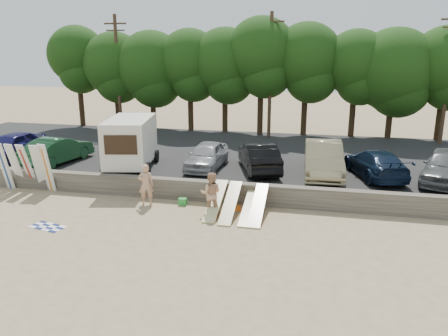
{
  "coord_description": "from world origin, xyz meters",
  "views": [
    {
      "loc": [
        5.69,
        -16.43,
        7.15
      ],
      "look_at": [
        1.41,
        3.0,
        1.7
      ],
      "focal_mm": 35.0,
      "sensor_mm": 36.0,
      "label": 1
    }
  ],
  "objects": [
    {
      "name": "car_6",
      "position": [
        11.94,
        6.26,
        1.54
      ],
      "size": [
        3.48,
        5.28,
        1.67
      ],
      "primitive_type": "imported",
      "rotation": [
        0.0,
        0.0,
        -0.34
      ],
      "color": "#545659",
      "rests_on": "parking_lot"
    },
    {
      "name": "beachgoer_a",
      "position": [
        -2.11,
        1.89,
        0.98
      ],
      "size": [
        0.84,
        0.72,
        1.96
      ],
      "primitive_type": "imported",
      "rotation": [
        0.0,
        0.0,
        3.55
      ],
      "color": "tan",
      "rests_on": "ground"
    },
    {
      "name": "utility_poles",
      "position": [
        2.0,
        16.0,
        5.43
      ],
      "size": [
        25.8,
        0.26,
        9.0
      ],
      "color": "#473321",
      "rests_on": "parking_lot"
    },
    {
      "name": "surfboard_upright_4",
      "position": [
        -7.73,
        2.53,
        1.29
      ],
      "size": [
        0.58,
        0.59,
        2.57
      ],
      "primitive_type": "cube",
      "rotation": [
        0.18,
        0.0,
        -0.17
      ],
      "color": "white",
      "rests_on": "ground"
    },
    {
      "name": "beachgoer_b",
      "position": [
        1.18,
        1.33,
        0.96
      ],
      "size": [
        1.02,
        0.85,
        1.93
      ],
      "primitive_type": "imported",
      "rotation": [
        0.0,
        0.0,
        3.27
      ],
      "color": "tan",
      "rests_on": "ground"
    },
    {
      "name": "car_2",
      "position": [
        -0.3,
        6.33,
        1.43
      ],
      "size": [
        1.86,
        4.32,
        1.45
      ],
      "primitive_type": "imported",
      "rotation": [
        0.0,
        0.0,
        -0.03
      ],
      "color": "#98989D",
      "rests_on": "parking_lot"
    },
    {
      "name": "beach_towel",
      "position": [
        -5.1,
        -1.57,
        0.01
      ],
      "size": [
        1.81,
        1.81,
        0.0
      ],
      "primitive_type": "plane",
      "rotation": [
        0.0,
        0.0,
        -0.24
      ],
      "color": "white",
      "rests_on": "ground"
    },
    {
      "name": "car_4",
      "position": [
        6.0,
        6.27,
        1.58
      ],
      "size": [
        2.13,
        5.45,
        1.77
      ],
      "primitive_type": "imported",
      "rotation": [
        0.0,
        0.0,
        0.05
      ],
      "color": "#8D8059",
      "rests_on": "parking_lot"
    },
    {
      "name": "surfboard_low_2",
      "position": [
        2.89,
        1.5,
        0.41
      ],
      "size": [
        0.56,
        2.92,
        0.82
      ],
      "primitive_type": "cube",
      "rotation": [
        0.25,
        0.0,
        0.0
      ],
      "color": "#D3CB85",
      "rests_on": "ground"
    },
    {
      "name": "box_trailer",
      "position": [
        -4.39,
        5.41,
        2.27
      ],
      "size": [
        3.2,
        4.74,
        2.8
      ],
      "rotation": [
        0.0,
        0.0,
        0.21
      ],
      "color": "beige",
      "rests_on": "parking_lot"
    },
    {
      "name": "parking_lot",
      "position": [
        0.0,
        10.5,
        0.35
      ],
      "size": [
        44.0,
        14.5,
        0.7
      ],
      "primitive_type": "cube",
      "color": "#282828",
      "rests_on": "ground"
    },
    {
      "name": "car_0",
      "position": [
        -12.22,
        5.71,
        1.52
      ],
      "size": [
        2.2,
        4.89,
        1.63
      ],
      "primitive_type": "imported",
      "rotation": [
        0.0,
        0.0,
        -0.06
      ],
      "color": "#161549",
      "rests_on": "parking_lot"
    },
    {
      "name": "seawall",
      "position": [
        0.0,
        3.0,
        0.5
      ],
      "size": [
        44.0,
        0.5,
        1.0
      ],
      "primitive_type": "cube",
      "color": "#6B6356",
      "rests_on": "ground"
    },
    {
      "name": "surfboard_upright_0",
      "position": [
        -10.11,
        2.41,
        1.28
      ],
      "size": [
        0.57,
        0.66,
        2.56
      ],
      "primitive_type": "cube",
      "rotation": [
        0.21,
        0.0,
        -0.13
      ],
      "color": "white",
      "rests_on": "ground"
    },
    {
      "name": "surfboard_upright_2",
      "position": [
        -8.92,
        2.62,
        1.25
      ],
      "size": [
        0.62,
        0.9,
        2.5
      ],
      "primitive_type": "cube",
      "rotation": [
        0.3,
        0.0,
        -0.16
      ],
      "color": "white",
      "rests_on": "ground"
    },
    {
      "name": "car_3",
      "position": [
        2.6,
        6.38,
        1.47
      ],
      "size": [
        3.05,
        4.94,
        1.54
      ],
      "primitive_type": "imported",
      "rotation": [
        0.0,
        0.0,
        3.47
      ],
      "color": "black",
      "rests_on": "parking_lot"
    },
    {
      "name": "ground",
      "position": [
        0.0,
        0.0,
        0.0
      ],
      "size": [
        120.0,
        120.0,
        0.0
      ],
      "primitive_type": "plane",
      "color": "tan",
      "rests_on": "ground"
    },
    {
      "name": "gear_bag",
      "position": [
        2.24,
        2.01,
        0.11
      ],
      "size": [
        0.37,
        0.34,
        0.22
      ],
      "primitive_type": "cube",
      "rotation": [
        0.0,
        0.0,
        0.38
      ],
      "color": "orange",
      "rests_on": "ground"
    },
    {
      "name": "cooler",
      "position": [
        -0.41,
        2.17,
        0.16
      ],
      "size": [
        0.39,
        0.32,
        0.32
      ],
      "primitive_type": "cube",
      "rotation": [
        0.0,
        0.0,
        0.05
      ],
      "color": "green",
      "rests_on": "ground"
    },
    {
      "name": "surfboard_low_1",
      "position": [
        2.05,
        1.43,
        0.57
      ],
      "size": [
        0.56,
        2.82,
        1.14
      ],
      "primitive_type": "cube",
      "rotation": [
        0.37,
        0.0,
        0.0
      ],
      "color": "#D3CB85",
      "rests_on": "ground"
    },
    {
      "name": "treeline",
      "position": [
        0.49,
        17.55,
        6.14
      ],
      "size": [
        33.54,
        6.05,
        8.84
      ],
      "color": "#382616",
      "rests_on": "parking_lot"
    },
    {
      "name": "surfboard_low_0",
      "position": [
        1.33,
        1.59,
        0.56
      ],
      "size": [
        0.56,
        2.84,
        1.11
      ],
      "primitive_type": "cube",
      "rotation": [
        0.36,
        0.0,
        0.0
      ],
      "color": "#D3CB85",
      "rests_on": "ground"
    },
    {
      "name": "surfboard_low_3",
      "position": [
        3.29,
        1.46,
        0.55
      ],
      "size": [
        0.56,
        2.84,
        1.09
      ],
      "primitive_type": "cube",
      "rotation": [
        0.35,
        0.0,
        0.0
      ],
      "color": "#D3CB85",
      "rests_on": "ground"
    },
    {
      "name": "surfboard_upright_1",
      "position": [
        -9.59,
        2.61,
        1.25
      ],
      "size": [
        0.57,
        0.86,
        2.5
      ],
      "primitive_type": "cube",
      "rotation": [
        0.3,
        0.0,
        -0.09
      ],
      "color": "white",
      "rests_on": "ground"
    },
    {
      "name": "surfboard_upright_3",
      "position": [
        -8.2,
        2.57,
        1.26
      ],
      "size": [
        0.6,
        0.82,
        2.52
      ],
      "primitive_type": "cube",
      "rotation": [
        0.27,
        0.0,
        0.14
      ],
      "color": "white",
      "rests_on": "ground"
    },
    {
      "name": "car_5",
      "position": [
        8.64,
        6.55,
        1.41
      ],
      "size": [
        3.3,
        5.28,
        1.43
      ],
      "primitive_type": "imported",
      "rotation": [
        0.0,
        0.0,
        3.43
      ],
      "color": "black",
      "rests_on": "parking_lot"
    },
    {
      "name": "car_1",
      "position": [
        -9.06,
        5.6,
        1.46
      ],
      "size": [
        2.3,
        4.83,
        1.53
      ],
      "primitive_type": "imported",
      "rotation": [
        0.0,
        0.0,
        2.99
      ],
      "color": "#153C20",
      "rests_on": "parking_lot"
    }
  ]
}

